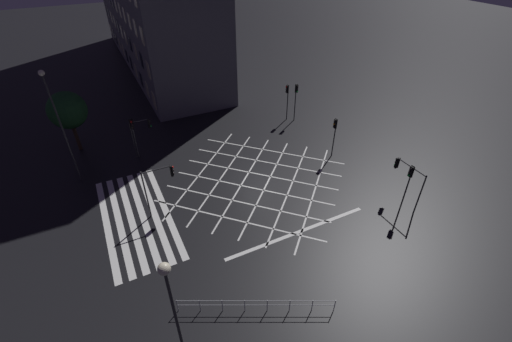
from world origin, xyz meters
The scene contains 14 objects.
ground_plane centered at (0.00, 0.00, 0.00)m, with size 200.00×200.00×0.00m, color black.
road_markings centered at (0.40, -5.95, 0.00)m, with size 17.95×22.09×0.01m.
traffic_light_median_north centered at (-0.34, 8.55, 2.97)m, with size 0.36×0.39×4.16m.
traffic_light_sw_main centered at (-8.48, -8.74, 3.09)m, with size 0.39×0.36×4.34m.
traffic_light_nw_main centered at (-8.60, 9.36, 3.19)m, with size 0.39×0.36×4.48m.
traffic_light_nw_cross centered at (-9.27, 8.59, 3.07)m, with size 0.36×0.39×4.31m.
traffic_light_ne_main centered at (7.84, 9.51, 2.80)m, with size 3.07×0.36×3.77m.
traffic_light_sw_cross centered at (-8.77, -7.90, 2.91)m, with size 0.36×2.02×3.99m.
traffic_light_median_south centered at (0.43, -8.35, 3.20)m, with size 0.36×2.46×4.36m.
traffic_light_ne_cross centered at (8.62, 8.80, 3.06)m, with size 0.36×0.39×4.30m.
street_lamp_east centered at (13.52, -10.41, 6.20)m, with size 0.50×0.50×9.06m.
street_lamp_west centered at (-7.14, -14.20, 6.59)m, with size 0.46×0.46×10.22m.
street_tree_near centered at (-12.96, -13.87, 4.39)m, with size 3.62×3.62×6.22m.
pedestrian_railing centered at (11.54, -5.73, 0.67)m, with size 4.21×8.42×1.05m.
Camera 1 is at (22.10, -10.97, 18.88)m, focal length 24.00 mm.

